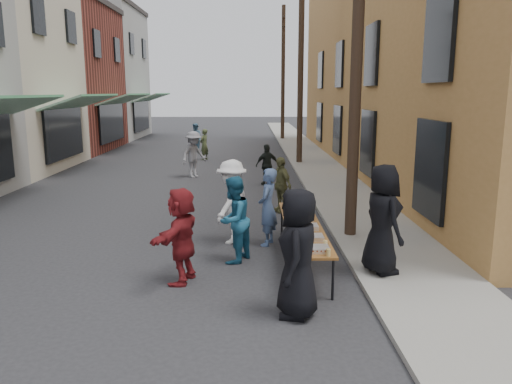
{
  "coord_description": "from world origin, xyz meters",
  "views": [
    {
      "loc": [
        1.99,
        -8.02,
        3.3
      ],
      "look_at": [
        2.12,
        1.94,
        1.3
      ],
      "focal_mm": 35.0,
      "sensor_mm": 36.0,
      "label": 1
    }
  ],
  "objects_px": {
    "serving_table": "(303,227)",
    "catering_tray_sausage": "(314,249)",
    "utility_pole_far": "(283,74)",
    "utility_pole_near": "(358,34)",
    "guest_front_a": "(298,253)",
    "utility_pole_mid": "(301,65)",
    "server": "(382,219)",
    "guest_front_c": "(233,220)"
  },
  "relations": [
    {
      "from": "utility_pole_near",
      "to": "guest_front_c",
      "type": "height_order",
      "value": "utility_pole_near"
    },
    {
      "from": "utility_pole_near",
      "to": "guest_front_a",
      "type": "height_order",
      "value": "utility_pole_near"
    },
    {
      "from": "utility_pole_near",
      "to": "utility_pole_far",
      "type": "distance_m",
      "value": 24.0
    },
    {
      "from": "utility_pole_far",
      "to": "server",
      "type": "xyz_separation_m",
      "value": [
        0.05,
        -26.47,
        -3.42
      ]
    },
    {
      "from": "guest_front_a",
      "to": "server",
      "type": "relative_size",
      "value": 0.99
    },
    {
      "from": "serving_table",
      "to": "guest_front_a",
      "type": "distance_m",
      "value": 2.45
    },
    {
      "from": "utility_pole_near",
      "to": "guest_front_c",
      "type": "relative_size",
      "value": 5.26
    },
    {
      "from": "utility_pole_mid",
      "to": "utility_pole_far",
      "type": "bearing_deg",
      "value": 90.0
    },
    {
      "from": "guest_front_c",
      "to": "server",
      "type": "distance_m",
      "value": 2.83
    },
    {
      "from": "serving_table",
      "to": "catering_tray_sausage",
      "type": "xyz_separation_m",
      "value": [
        0.0,
        -1.65,
        0.08
      ]
    },
    {
      "from": "utility_pole_mid",
      "to": "guest_front_a",
      "type": "height_order",
      "value": "utility_pole_mid"
    },
    {
      "from": "catering_tray_sausage",
      "to": "guest_front_c",
      "type": "height_order",
      "value": "guest_front_c"
    },
    {
      "from": "serving_table",
      "to": "server",
      "type": "relative_size",
      "value": 2.03
    },
    {
      "from": "guest_front_c",
      "to": "utility_pole_near",
      "type": "bearing_deg",
      "value": 148.57
    },
    {
      "from": "guest_front_a",
      "to": "catering_tray_sausage",
      "type": "bearing_deg",
      "value": 166.08
    },
    {
      "from": "serving_table",
      "to": "guest_front_c",
      "type": "bearing_deg",
      "value": 179.47
    },
    {
      "from": "utility_pole_near",
      "to": "utility_pole_far",
      "type": "height_order",
      "value": "same"
    },
    {
      "from": "catering_tray_sausage",
      "to": "serving_table",
      "type": "bearing_deg",
      "value": 90.0
    },
    {
      "from": "utility_pole_mid",
      "to": "serving_table",
      "type": "xyz_separation_m",
      "value": [
        -1.27,
        -13.6,
        -3.79
      ]
    },
    {
      "from": "utility_pole_mid",
      "to": "catering_tray_sausage",
      "type": "relative_size",
      "value": 18.0
    },
    {
      "from": "guest_front_c",
      "to": "server",
      "type": "xyz_separation_m",
      "value": [
        2.68,
        -0.88,
        0.23
      ]
    },
    {
      "from": "utility_pole_near",
      "to": "guest_front_c",
      "type": "distance_m",
      "value": 4.76
    },
    {
      "from": "utility_pole_mid",
      "to": "guest_front_a",
      "type": "distance_m",
      "value": 16.48
    },
    {
      "from": "utility_pole_far",
      "to": "catering_tray_sausage",
      "type": "relative_size",
      "value": 18.0
    },
    {
      "from": "utility_pole_near",
      "to": "serving_table",
      "type": "relative_size",
      "value": 2.25
    },
    {
      "from": "utility_pole_far",
      "to": "serving_table",
      "type": "xyz_separation_m",
      "value": [
        -1.27,
        -25.6,
        -3.79
      ]
    },
    {
      "from": "utility_pole_far",
      "to": "server",
      "type": "bearing_deg",
      "value": -89.89
    },
    {
      "from": "utility_pole_near",
      "to": "utility_pole_mid",
      "type": "bearing_deg",
      "value": 90.0
    },
    {
      "from": "guest_front_a",
      "to": "utility_pole_far",
      "type": "bearing_deg",
      "value": -173.63
    },
    {
      "from": "utility_pole_mid",
      "to": "guest_front_a",
      "type": "bearing_deg",
      "value": -95.7
    },
    {
      "from": "guest_front_c",
      "to": "server",
      "type": "height_order",
      "value": "server"
    },
    {
      "from": "serving_table",
      "to": "utility_pole_far",
      "type": "bearing_deg",
      "value": 87.17
    },
    {
      "from": "serving_table",
      "to": "catering_tray_sausage",
      "type": "relative_size",
      "value": 8.0
    },
    {
      "from": "server",
      "to": "utility_pole_mid",
      "type": "bearing_deg",
      "value": -15.71
    },
    {
      "from": "utility_pole_near",
      "to": "guest_front_a",
      "type": "distance_m",
      "value": 5.58
    },
    {
      "from": "serving_table",
      "to": "catering_tray_sausage",
      "type": "distance_m",
      "value": 1.65
    },
    {
      "from": "serving_table",
      "to": "catering_tray_sausage",
      "type": "bearing_deg",
      "value": -90.0
    },
    {
      "from": "utility_pole_mid",
      "to": "server",
      "type": "distance_m",
      "value": 14.87
    },
    {
      "from": "utility_pole_far",
      "to": "server",
      "type": "relative_size",
      "value": 4.57
    },
    {
      "from": "catering_tray_sausage",
      "to": "server",
      "type": "relative_size",
      "value": 0.25
    },
    {
      "from": "catering_tray_sausage",
      "to": "guest_front_a",
      "type": "xyz_separation_m",
      "value": [
        -0.33,
        -0.77,
        0.18
      ]
    },
    {
      "from": "utility_pole_near",
      "to": "guest_front_a",
      "type": "relative_size",
      "value": 4.63
    }
  ]
}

